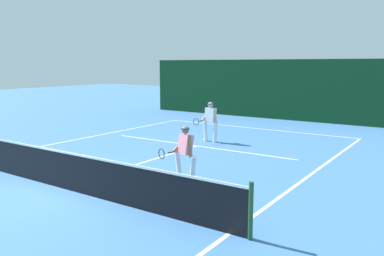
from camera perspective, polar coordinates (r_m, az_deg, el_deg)
The scene contains 10 objects.
ground_plane at distance 10.89m, azimuth -18.50°, elevation -8.23°, with size 80.00×80.00×0.00m, color teal.
court_line_baseline_far at distance 19.97m, azimuth 9.05°, elevation -0.03°, with size 9.99×0.10×0.01m, color white.
court_line_sideline_right at distance 7.74m, azimuth 5.43°, elevation -15.01°, with size 0.10×23.30×0.01m, color white.
court_line_service at distance 15.47m, azimuth 0.71°, elevation -2.62°, with size 8.14×0.10×0.01m, color white.
court_line_centre at distance 12.98m, azimuth -7.18°, elevation -5.00°, with size 0.10×6.40×0.01m, color white.
tennis_net at distance 10.75m, azimuth -18.64°, elevation -5.61°, with size 10.94×0.09×1.09m.
player_near at distance 10.63m, azimuth -1.04°, elevation -3.45°, with size 1.04×0.86×1.55m.
player_far at distance 16.20m, azimuth 2.65°, elevation 1.17°, with size 0.87×0.88×1.65m.
tennis_ball at distance 10.77m, azimuth 3.44°, elevation -7.76°, with size 0.07×0.07×0.07m, color #D1E033.
back_fence_windscreen at distance 23.30m, azimuth 13.23°, elevation 5.42°, with size 18.23×0.12×3.46m, color #0E371B.
Camera 1 is at (8.36, -6.20, 3.17)m, focal length 36.77 mm.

